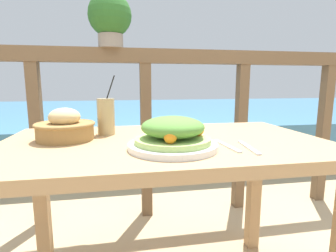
{
  "coord_description": "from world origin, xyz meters",
  "views": [
    {
      "loc": [
        -0.17,
        -0.96,
        0.92
      ],
      "look_at": [
        0.0,
        -0.04,
        0.76
      ],
      "focal_mm": 28.0,
      "sensor_mm": 36.0,
      "label": 1
    }
  ],
  "objects_px": {
    "drink_glass": "(106,117)",
    "bread_basket": "(65,127)",
    "potted_plant": "(110,17)",
    "salad_plate": "(174,135)"
  },
  "relations": [
    {
      "from": "salad_plate",
      "to": "bread_basket",
      "type": "xyz_separation_m",
      "value": [
        -0.38,
        0.21,
        0.0
      ]
    },
    {
      "from": "bread_basket",
      "to": "potted_plant",
      "type": "distance_m",
      "value": 0.92
    },
    {
      "from": "salad_plate",
      "to": "potted_plant",
      "type": "xyz_separation_m",
      "value": [
        -0.22,
        0.91,
        0.56
      ]
    },
    {
      "from": "salad_plate",
      "to": "potted_plant",
      "type": "height_order",
      "value": "potted_plant"
    },
    {
      "from": "salad_plate",
      "to": "drink_glass",
      "type": "relative_size",
      "value": 1.2
    },
    {
      "from": "bread_basket",
      "to": "potted_plant",
      "type": "xyz_separation_m",
      "value": [
        0.16,
        0.7,
        0.56
      ]
    },
    {
      "from": "bread_basket",
      "to": "salad_plate",
      "type": "bearing_deg",
      "value": -28.91
    },
    {
      "from": "salad_plate",
      "to": "drink_glass",
      "type": "distance_m",
      "value": 0.37
    },
    {
      "from": "drink_glass",
      "to": "bread_basket",
      "type": "distance_m",
      "value": 0.17
    },
    {
      "from": "drink_glass",
      "to": "potted_plant",
      "type": "relative_size",
      "value": 0.75
    }
  ]
}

